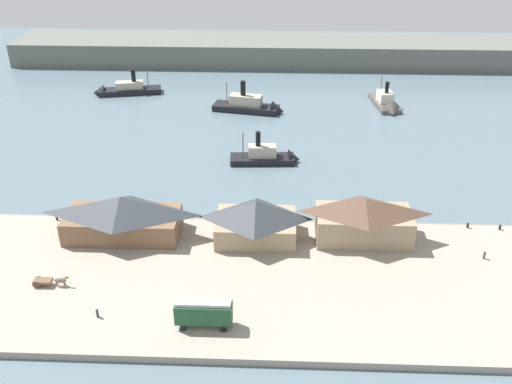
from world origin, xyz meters
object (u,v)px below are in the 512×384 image
(ferry_shed_central_terminal, at_px, (256,219))
(ferry_outer_harbor, at_px, (270,157))
(ferry_departing_north, at_px, (123,90))
(ferry_shed_west_terminal, at_px, (122,216))
(street_tram, at_px, (204,312))
(mooring_post_center_east, at_px, (468,225))
(pedestrian_near_cart, at_px, (97,313))
(ferry_near_quay, at_px, (253,106))
(mooring_post_west, at_px, (57,218))
(horse_cart, at_px, (49,281))
(pedestrian_near_west_shed, at_px, (484,255))
(mooring_post_east, at_px, (500,227))
(ferry_approaching_east, at_px, (387,104))
(ferry_shed_east_terminal, at_px, (364,219))

(ferry_shed_central_terminal, xyz_separation_m, ferry_outer_harbor, (1.87, 34.37, -3.68))
(ferry_outer_harbor, relative_size, ferry_departing_north, 0.78)
(ferry_shed_west_terminal, relative_size, street_tram, 2.52)
(mooring_post_center_east, bearing_deg, pedestrian_near_cart, -155.93)
(street_tram, bearing_deg, ferry_near_quay, 88.19)
(mooring_post_west, relative_size, ferry_outer_harbor, 0.05)
(horse_cart, height_order, pedestrian_near_west_shed, horse_cart)
(ferry_near_quay, distance_m, ferry_departing_north, 43.21)
(ferry_shed_west_terminal, bearing_deg, mooring_post_east, 3.85)
(mooring_post_west, distance_m, ferry_outer_harbor, 49.74)
(horse_cart, relative_size, ferry_approaching_east, 0.33)
(ferry_shed_west_terminal, relative_size, pedestrian_near_cart, 13.10)
(mooring_post_center_east, distance_m, ferry_approaching_east, 67.29)
(mooring_post_west, height_order, ferry_near_quay, ferry_near_quay)
(horse_cart, xyz_separation_m, mooring_post_center_east, (71.23, 20.39, -0.47))
(ferry_departing_north, bearing_deg, ferry_near_quay, -18.53)
(ferry_shed_west_terminal, distance_m, ferry_near_quay, 70.84)
(mooring_post_east, relative_size, ferry_departing_north, 0.04)
(ferry_shed_west_terminal, relative_size, mooring_post_east, 23.01)
(ferry_shed_central_terminal, relative_size, pedestrian_near_west_shed, 9.21)
(ferry_shed_central_terminal, height_order, mooring_post_east, ferry_shed_central_terminal)
(pedestrian_near_cart, xyz_separation_m, mooring_post_center_east, (61.51, 27.48, -0.27))
(pedestrian_near_west_shed, bearing_deg, horse_cart, -171.65)
(ferry_shed_central_terminal, distance_m, ferry_near_quay, 67.94)
(mooring_post_west, distance_m, ferry_near_quay, 71.93)
(ferry_shed_west_terminal, relative_size, mooring_post_center_east, 23.01)
(pedestrian_near_west_shed, distance_m, ferry_outer_harbor, 54.13)
(ferry_shed_east_terminal, relative_size, pedestrian_near_cart, 10.83)
(mooring_post_east, bearing_deg, pedestrian_near_west_shed, -121.20)
(ferry_shed_west_terminal, height_order, ferry_outer_harbor, ferry_shed_west_terminal)
(ferry_near_quay, bearing_deg, horse_cart, -108.96)
(pedestrian_near_cart, distance_m, pedestrian_near_west_shed, 63.95)
(horse_cart, bearing_deg, ferry_departing_north, 97.31)
(ferry_shed_west_terminal, xyz_separation_m, mooring_post_west, (-14.03, 4.59, -3.53))
(pedestrian_near_west_shed, bearing_deg, ferry_shed_east_terminal, 164.46)
(ferry_shed_west_terminal, xyz_separation_m, ferry_departing_north, (-20.58, 81.48, -3.87))
(mooring_post_east, bearing_deg, horse_cart, -165.44)
(ferry_approaching_east, bearing_deg, mooring_post_east, -81.51)
(mooring_post_center_east, xyz_separation_m, ferry_near_quay, (-42.69, 62.72, -0.06))
(ferry_outer_harbor, bearing_deg, mooring_post_center_east, -38.21)
(street_tram, height_order, ferry_near_quay, ferry_near_quay)
(mooring_post_center_east, xyz_separation_m, ferry_outer_harbor, (-37.26, 29.33, -0.31))
(ferry_shed_central_terminal, height_order, ferry_near_quay, ferry_near_quay)
(ferry_near_quay, bearing_deg, ferry_shed_west_terminal, -106.75)
(pedestrian_near_west_shed, xyz_separation_m, mooring_post_west, (-77.09, 9.50, -0.26))
(ferry_shed_west_terminal, xyz_separation_m, ferry_approaching_east, (58.77, 72.17, -3.95))
(pedestrian_near_west_shed, height_order, mooring_post_west, pedestrian_near_west_shed)
(ferry_near_quay, bearing_deg, mooring_post_east, -52.48)
(ferry_shed_west_terminal, relative_size, ferry_near_quay, 0.99)
(pedestrian_near_cart, distance_m, mooring_post_center_east, 67.37)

